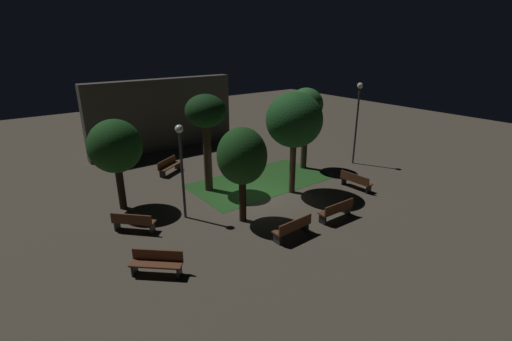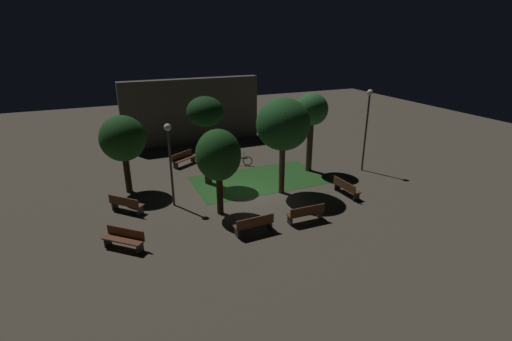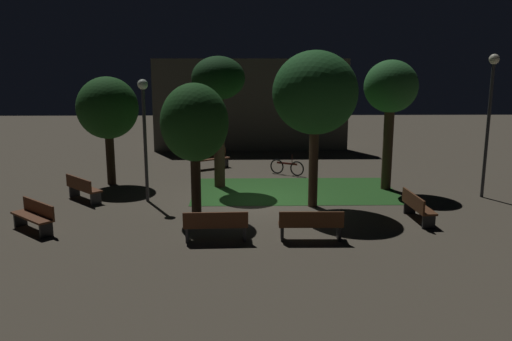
# 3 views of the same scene
# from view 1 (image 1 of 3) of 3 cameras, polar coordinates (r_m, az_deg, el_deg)

# --- Properties ---
(ground_plane) EXTENTS (60.00, 60.00, 0.00)m
(ground_plane) POSITION_cam_1_polar(r_m,az_deg,el_deg) (19.07, -0.25, -3.88)
(ground_plane) COLOR #4C4438
(grass_lawn) EXTENTS (7.80, 4.33, 0.01)m
(grass_lawn) POSITION_cam_1_polar(r_m,az_deg,el_deg) (20.84, 0.66, -1.72)
(grass_lawn) COLOR #23511E
(grass_lawn) RESTS_ON ground
(bench_lawn_edge) EXTENTS (1.82, 0.54, 0.88)m
(bench_lawn_edge) POSITION_cam_1_polar(r_m,az_deg,el_deg) (15.07, 5.83, -8.86)
(bench_lawn_edge) COLOR brown
(bench_lawn_edge) RESTS_ON ground
(bench_front_right) EXTENTS (1.81, 0.51, 0.88)m
(bench_front_right) POSITION_cam_1_polar(r_m,az_deg,el_deg) (16.81, 12.55, -6.04)
(bench_front_right) COLOR #512D19
(bench_front_right) RESTS_ON ground
(bench_by_lamp) EXTENTS (1.60, 1.63, 0.88)m
(bench_by_lamp) POSITION_cam_1_polar(r_m,az_deg,el_deg) (16.27, -18.73, -7.60)
(bench_by_lamp) COLOR brown
(bench_by_lamp) RESTS_ON ground
(bench_path_side) EXTENTS (1.78, 1.36, 0.88)m
(bench_path_side) POSITION_cam_1_polar(r_m,az_deg,el_deg) (22.60, -13.53, 0.76)
(bench_path_side) COLOR brown
(bench_path_side) RESTS_ON ground
(bench_front_left) EXTENTS (0.56, 1.82, 0.88)m
(bench_front_left) POSITION_cam_1_polar(r_m,az_deg,el_deg) (20.40, 15.38, -1.53)
(bench_front_left) COLOR #512D19
(bench_front_left) RESTS_ON ground
(bench_corner) EXTENTS (1.65, 1.57, 0.88)m
(bench_corner) POSITION_cam_1_polar(r_m,az_deg,el_deg) (13.36, -15.32, -13.68)
(bench_corner) COLOR brown
(bench_corner) RESTS_ON ground
(tree_tall_center) EXTENTS (2.03, 2.03, 5.00)m
(tree_tall_center) POSITION_cam_1_polar(r_m,az_deg,el_deg) (22.25, 7.86, 9.87)
(tree_tall_center) COLOR #423021
(tree_tall_center) RESTS_ON ground
(tree_lawn_side) EXTENTS (2.85, 2.85, 5.31)m
(tree_lawn_side) POSITION_cam_1_polar(r_m,az_deg,el_deg) (18.34, 6.02, 7.82)
(tree_lawn_side) COLOR #423021
(tree_lawn_side) RESTS_ON ground
(tree_back_left) EXTENTS (2.43, 2.43, 4.35)m
(tree_back_left) POSITION_cam_1_polar(r_m,az_deg,el_deg) (17.77, -21.23, 3.48)
(tree_back_left) COLOR #2D2116
(tree_back_left) RESTS_ON ground
(tree_left_canopy) EXTENTS (2.15, 2.15, 4.29)m
(tree_left_canopy) POSITION_cam_1_polar(r_m,az_deg,el_deg) (15.38, -2.20, 2.16)
(tree_left_canopy) COLOR #2D2116
(tree_left_canopy) RESTS_ON ground
(tree_back_right) EXTENTS (2.07, 2.07, 5.14)m
(tree_back_right) POSITION_cam_1_polar(r_m,az_deg,el_deg) (18.69, -7.92, 8.62)
(tree_back_right) COLOR #38281C
(tree_back_right) RESTS_ON ground
(lamp_post_plaza_east) EXTENTS (0.36, 0.36, 4.33)m
(lamp_post_plaza_east) POSITION_cam_1_polar(r_m,az_deg,el_deg) (16.01, -11.69, 2.28)
(lamp_post_plaza_east) COLOR #333338
(lamp_post_plaza_east) RESTS_ON ground
(lamp_post_plaza_west) EXTENTS (0.36, 0.36, 5.19)m
(lamp_post_plaza_west) POSITION_cam_1_polar(r_m,az_deg,el_deg) (23.87, 15.68, 9.02)
(lamp_post_plaza_west) COLOR #333338
(lamp_post_plaza_west) RESTS_ON ground
(bicycle) EXTENTS (1.45, 0.89, 0.93)m
(bicycle) POSITION_cam_1_polar(r_m,az_deg,el_deg) (22.89, -3.91, 1.17)
(bicycle) COLOR black
(bicycle) RESTS_ON ground
(building_wall_backdrop) EXTENTS (10.78, 0.80, 5.08)m
(building_wall_backdrop) POSITION_cam_1_polar(r_m,az_deg,el_deg) (27.23, -14.40, 8.44)
(building_wall_backdrop) COLOR #4C4742
(building_wall_backdrop) RESTS_ON ground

